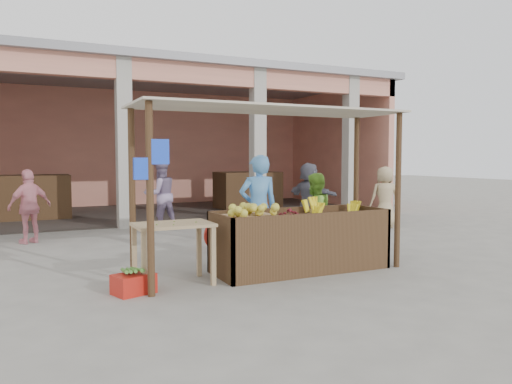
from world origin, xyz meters
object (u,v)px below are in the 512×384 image
fruit_stall (300,244)px  motorcycle (241,223)px  vendor_blue (258,205)px  red_crate (134,284)px  side_table (173,234)px  vendor_green (315,212)px

fruit_stall → motorcycle: (-0.01, 2.20, 0.04)m
motorcycle → vendor_blue: bearing=157.2°
red_crate → vendor_blue: vendor_blue is taller
fruit_stall → red_crate: 2.55m
vendor_blue → motorcycle: bearing=-92.4°
side_table → vendor_blue: (1.63, 0.79, 0.24)m
vendor_blue → motorcycle: (0.30, 1.40, -0.48)m
vendor_green → motorcycle: 1.57m
red_crate → fruit_stall: bearing=-13.4°
side_table → motorcycle: 2.93m
fruit_stall → vendor_green: bearing=47.9°
side_table → red_crate: bearing=-158.1°
red_crate → motorcycle: motorcycle is taller
fruit_stall → motorcycle: motorcycle is taller
fruit_stall → red_crate: (-2.52, -0.24, -0.28)m
vendor_blue → vendor_green: size_ratio=1.23×
fruit_stall → vendor_blue: (-0.31, 0.79, 0.52)m
fruit_stall → red_crate: fruit_stall is taller
fruit_stall → red_crate: bearing=-174.7°
vendor_green → motorcycle: bearing=-82.1°
side_table → motorcycle: bearing=48.2°
side_table → motorcycle: (1.93, 2.20, -0.24)m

